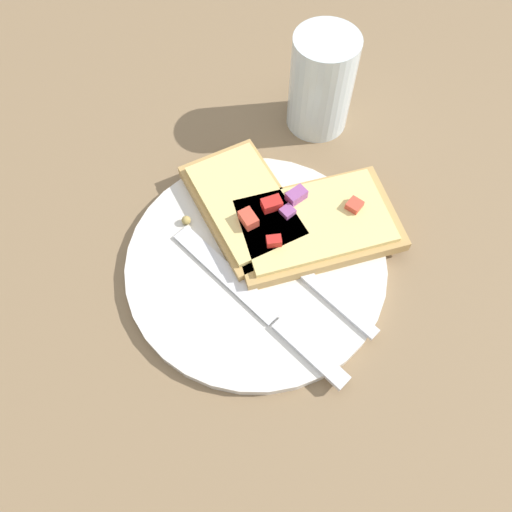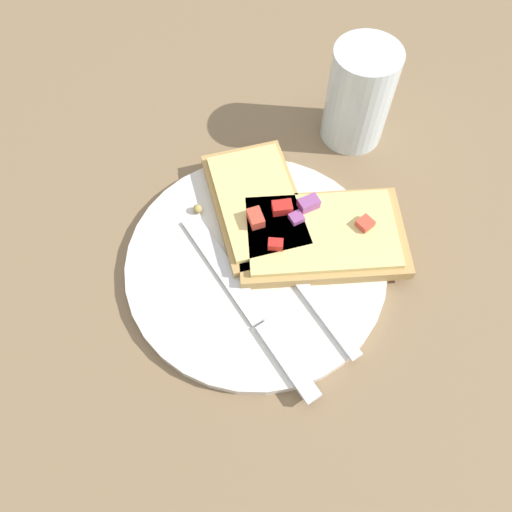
% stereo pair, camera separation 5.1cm
% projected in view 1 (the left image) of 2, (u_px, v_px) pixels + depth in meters
% --- Properties ---
extents(ground_plane, '(4.00, 4.00, 0.00)m').
position_uv_depth(ground_plane, '(256.00, 266.00, 0.53)').
color(ground_plane, '#7F6647').
extents(plate, '(0.27, 0.27, 0.01)m').
position_uv_depth(plate, '(256.00, 263.00, 0.53)').
color(plate, silver).
rests_on(plate, ground).
extents(fork, '(0.22, 0.08, 0.01)m').
position_uv_depth(fork, '(283.00, 255.00, 0.52)').
color(fork, silver).
rests_on(fork, plate).
extents(knife, '(0.22, 0.09, 0.01)m').
position_uv_depth(knife, '(270.00, 315.00, 0.49)').
color(knife, silver).
rests_on(knife, plate).
extents(pizza_slice_main, '(0.16, 0.09, 0.03)m').
position_uv_depth(pizza_slice_main, '(245.00, 205.00, 0.54)').
color(pizza_slice_main, tan).
rests_on(pizza_slice_main, plate).
extents(pizza_slice_corner, '(0.14, 0.19, 0.03)m').
position_uv_depth(pizza_slice_corner, '(314.00, 224.00, 0.53)').
color(pizza_slice_corner, tan).
rests_on(pizza_slice_corner, plate).
extents(crumb_scatter, '(0.11, 0.09, 0.01)m').
position_uv_depth(crumb_scatter, '(222.00, 210.00, 0.55)').
color(crumb_scatter, '#9C9948').
rests_on(crumb_scatter, plate).
extents(drinking_glass, '(0.07, 0.07, 0.12)m').
position_uv_depth(drinking_glass, '(321.00, 83.00, 0.58)').
color(drinking_glass, silver).
rests_on(drinking_glass, ground).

